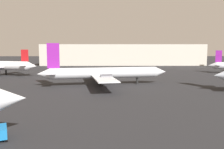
% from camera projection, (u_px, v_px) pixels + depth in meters
% --- Properties ---
extents(airplane_distant, '(32.87, 29.35, 10.47)m').
position_uv_depth(airplane_distant, '(103.00, 73.00, 58.29)').
color(airplane_distant, silver).
rests_on(airplane_distant, ground_plane).
extents(airplane_far_left, '(28.12, 19.27, 8.91)m').
position_uv_depth(airplane_far_left, '(0.00, 66.00, 79.54)').
color(airplane_far_left, white).
rests_on(airplane_far_left, ground_plane).
extents(baggage_cart, '(2.20, 2.72, 1.30)m').
position_uv_depth(baggage_cart, '(0.00, 132.00, 23.02)').
color(baggage_cart, '#1972BF').
rests_on(baggage_cart, ground_plane).
extents(terminal_building, '(91.81, 21.71, 11.75)m').
position_uv_depth(terminal_building, '(122.00, 55.00, 136.79)').
color(terminal_building, beige).
rests_on(terminal_building, ground_plane).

